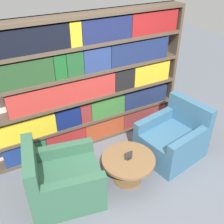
% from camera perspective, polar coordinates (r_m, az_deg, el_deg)
% --- Properties ---
extents(ground_plane, '(14.00, 14.00, 0.00)m').
position_cam_1_polar(ground_plane, '(3.79, 3.95, -17.84)').
color(ground_plane, slate).
extents(bookshelf, '(3.37, 0.30, 2.14)m').
position_cam_1_polar(bookshelf, '(4.12, -5.44, 5.93)').
color(bookshelf, silver).
rests_on(bookshelf, ground_plane).
extents(armchair_left, '(1.05, 0.96, 0.87)m').
position_cam_1_polar(armchair_left, '(3.62, -10.76, -14.48)').
color(armchair_left, '#336047').
rests_on(armchair_left, ground_plane).
extents(armchair_right, '(1.05, 0.95, 0.87)m').
position_cam_1_polar(armchair_right, '(4.31, 13.11, -5.76)').
color(armchair_right, '#386684').
rests_on(armchair_right, ground_plane).
extents(coffee_table, '(0.75, 0.75, 0.41)m').
position_cam_1_polar(coffee_table, '(3.78, 3.55, -11.33)').
color(coffee_table, brown).
rests_on(coffee_table, ground_plane).
extents(table_sign, '(0.12, 0.06, 0.12)m').
position_cam_1_polar(table_sign, '(3.67, 3.63, -9.49)').
color(table_sign, black).
rests_on(table_sign, coffee_table).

